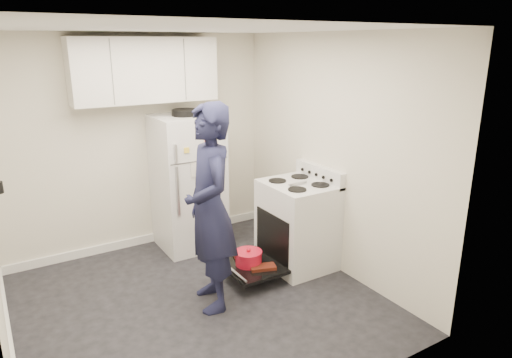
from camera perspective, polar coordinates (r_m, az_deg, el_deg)
room at (r=4.08m, az=-8.37°, el=-0.36°), size 3.21×3.21×2.51m
electric_range at (r=5.04m, az=5.08°, el=-5.80°), size 0.66×0.76×1.10m
open_oven_door at (r=4.85m, az=-0.79°, el=-10.30°), size 0.55×0.70×0.22m
refrigerator at (r=5.46m, az=-8.48°, el=-0.38°), size 0.72×0.74×1.66m
upper_cabinets at (r=5.27m, az=-13.72°, el=13.08°), size 1.60×0.33×0.70m
person at (r=4.13m, az=-5.78°, el=-3.72°), size 0.58×0.77×1.91m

